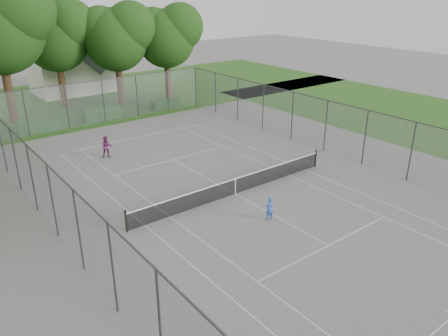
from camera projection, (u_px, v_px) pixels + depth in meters
ground at (235, 194)px, 23.58m from camera, size 120.00×120.00×0.00m
grass_far at (68, 101)px, 42.57m from camera, size 60.00×20.00×0.00m
grass_right at (442, 122)px, 35.96m from camera, size 16.00×40.00×0.00m
court_markings at (235, 194)px, 23.57m from camera, size 11.03×23.83×0.01m
tennis_net at (235, 186)px, 23.38m from camera, size 12.87×0.10×1.10m
perimeter_fence at (236, 163)px, 22.88m from camera, size 18.08×34.08×3.52m
tree_far_midleft at (56, 33)px, 38.43m from camera, size 6.60×6.03×9.49m
tree_far_midright at (117, 35)px, 38.99m from camera, size 6.45×5.89×9.27m
tree_far_right at (167, 34)px, 41.18m from camera, size 6.29×5.75×9.05m
hedge_left at (43, 125)px, 33.84m from camera, size 3.63×1.09×0.91m
hedge_mid at (102, 114)px, 36.56m from camera, size 3.19×0.91×1.00m
hedge_right at (166, 104)px, 40.06m from camera, size 2.58×0.95×0.77m
house at (70, 55)px, 44.98m from camera, size 7.64×5.92×9.51m
girl_player at (269, 208)px, 20.79m from camera, size 0.46×0.32×1.20m
woman_player at (107, 147)px, 28.38m from camera, size 0.83×0.74×1.43m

